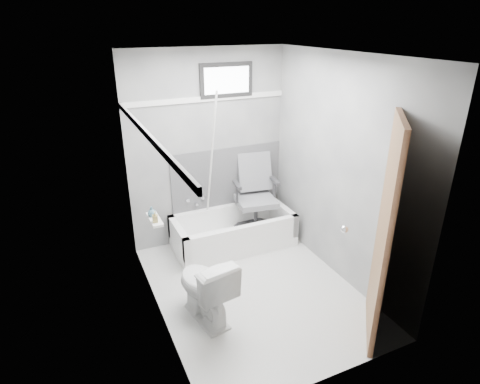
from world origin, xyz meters
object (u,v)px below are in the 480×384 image
soap_bottle_a (155,217)px  bathtub (233,231)px  toilet (205,288)px  door (434,245)px  office_chair (256,196)px  soap_bottle_b (152,212)px

soap_bottle_a → bathtub: bearing=32.8°
toilet → door: door is taller
door → soap_bottle_a: bearing=142.1°
bathtub → door: 2.48m
soap_bottle_a → door: bearing=-37.9°
office_chair → toilet: (-1.13, -1.19, -0.27)m
office_chair → soap_bottle_a: 1.68m
bathtub → toilet: 1.39m
bathtub → office_chair: size_ratio=1.52×
door → soap_bottle_b: (-1.92, 1.63, -0.04)m
bathtub → toilet: bearing=-124.9°
toilet → soap_bottle_a: (-0.32, 0.42, 0.62)m
bathtub → soap_bottle_b: (-1.11, -0.58, 0.75)m
office_chair → door: door is taller
toilet → soap_bottle_b: (-0.32, 0.56, 0.61)m
bathtub → toilet: (-0.79, -1.14, 0.14)m
door → soap_bottle_b: size_ratio=19.16×
door → bathtub: bearing=110.1°
office_chair → soap_bottle_a: bearing=-143.3°
office_chair → toilet: 1.66m
toilet → soap_bottle_b: soap_bottle_b is taller
office_chair → door: bearing=-69.4°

